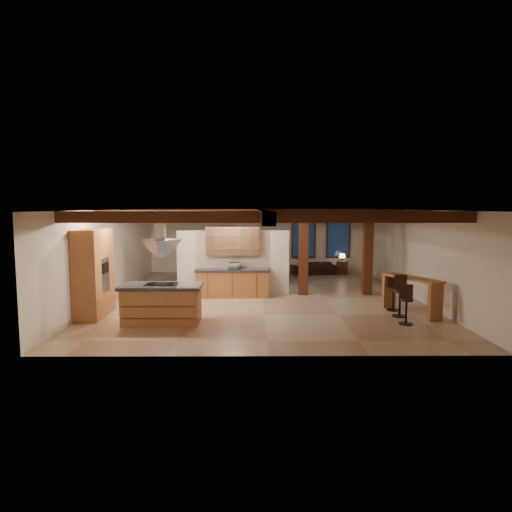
{
  "coord_description": "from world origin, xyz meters",
  "views": [
    {
      "loc": [
        -0.32,
        -14.93,
        3.0
      ],
      "look_at": [
        -0.22,
        0.5,
        1.33
      ],
      "focal_mm": 32.0,
      "sensor_mm": 36.0,
      "label": 1
    }
  ],
  "objects": [
    {
      "name": "upper_display_cabinet",
      "position": [
        -1.0,
        0.31,
        1.85
      ],
      "size": [
        1.8,
        0.36,
        0.95
      ],
      "color": "#A65F35",
      "rests_on": "partition_wall"
    },
    {
      "name": "partition_wall",
      "position": [
        -1.0,
        0.5,
        1.1
      ],
      "size": [
        3.8,
        0.18,
        2.2
      ],
      "primitive_type": "cube",
      "color": "silver",
      "rests_on": "ground"
    },
    {
      "name": "table_lamp",
      "position": [
        3.69,
        5.36,
        0.82
      ],
      "size": [
        0.28,
        0.28,
        0.33
      ],
      "color": "black",
      "rests_on": "side_table"
    },
    {
      "name": "range_hood",
      "position": [
        -2.68,
        -3.33,
        1.78
      ],
      "size": [
        1.1,
        1.1,
        1.4
      ],
      "color": "silver",
      "rests_on": "room_walls"
    },
    {
      "name": "dining_table",
      "position": [
        -0.53,
        2.98,
        0.34
      ],
      "size": [
        2.15,
        1.62,
        0.67
      ],
      "primitive_type": "imported",
      "rotation": [
        0.0,
        0.0,
        -0.33
      ],
      "color": "#39190E",
      "rests_on": "ground"
    },
    {
      "name": "dining_chairs",
      "position": [
        -0.53,
        2.98,
        0.68
      ],
      "size": [
        2.29,
        2.29,
        1.33
      ],
      "color": "#421510",
      "rests_on": "ground"
    },
    {
      "name": "ceiling_beams",
      "position": [
        0.0,
        0.0,
        2.76
      ],
      "size": [
        10.0,
        12.0,
        0.28
      ],
      "color": "#421510",
      "rests_on": "room_walls"
    },
    {
      "name": "sofa",
      "position": [
        2.38,
        5.33,
        0.29
      ],
      "size": [
        2.04,
        1.01,
        0.57
      ],
      "primitive_type": "imported",
      "rotation": [
        0.0,
        0.0,
        3.27
      ],
      "color": "black",
      "rests_on": "ground"
    },
    {
      "name": "room_walls",
      "position": [
        0.0,
        0.0,
        1.78
      ],
      "size": [
        12.0,
        12.0,
        12.0
      ],
      "color": "silver",
      "rests_on": "ground"
    },
    {
      "name": "microwave",
      "position": [
        -0.94,
        0.11,
        1.05
      ],
      "size": [
        0.43,
        0.33,
        0.21
      ],
      "primitive_type": "imported",
      "rotation": [
        0.0,
        0.0,
        2.95
      ],
      "color": "#BABABF",
      "rests_on": "back_counter"
    },
    {
      "name": "bar_counter",
      "position": [
        4.12,
        -2.34,
        0.71
      ],
      "size": [
        1.28,
        2.02,
        1.05
      ],
      "color": "#A65F35",
      "rests_on": "ground"
    },
    {
      "name": "framed_art",
      "position": [
        -1.5,
        5.94,
        1.7
      ],
      "size": [
        0.65,
        0.05,
        0.85
      ],
      "color": "#421510",
      "rests_on": "room_walls"
    },
    {
      "name": "back_counter",
      "position": [
        -1.0,
        0.11,
        0.48
      ],
      "size": [
        2.5,
        0.66,
        0.94
      ],
      "color": "#A65F35",
      "rests_on": "ground"
    },
    {
      "name": "pantry_cabinet",
      "position": [
        -4.67,
        -2.6,
        1.2
      ],
      "size": [
        0.67,
        1.6,
        2.4
      ],
      "color": "#A65F35",
      "rests_on": "ground"
    },
    {
      "name": "recessed_cans",
      "position": [
        -2.53,
        -1.93,
        2.87
      ],
      "size": [
        3.16,
        2.46,
        0.03
      ],
      "color": "silver",
      "rests_on": "room_walls"
    },
    {
      "name": "back_windows",
      "position": [
        2.8,
        5.93,
        1.5
      ],
      "size": [
        2.7,
        0.07,
        1.7
      ],
      "color": "#421510",
      "rests_on": "room_walls"
    },
    {
      "name": "side_table",
      "position": [
        3.69,
        5.36,
        0.29
      ],
      "size": [
        0.58,
        0.58,
        0.58
      ],
      "primitive_type": "cube",
      "rotation": [
        0.0,
        0.0,
        -0.28
      ],
      "color": "#421510",
      "rests_on": "ground"
    },
    {
      "name": "bar_stool_a",
      "position": [
        3.62,
        -3.47,
        0.52
      ],
      "size": [
        0.37,
        0.39,
        1.01
      ],
      "color": "black",
      "rests_on": "ground"
    },
    {
      "name": "timber_posts",
      "position": [
        2.5,
        0.5,
        1.76
      ],
      "size": [
        2.5,
        0.3,
        2.9
      ],
      "color": "#421510",
      "rests_on": "ground"
    },
    {
      "name": "bar_stool_b",
      "position": [
        3.72,
        -2.65,
        0.58
      ],
      "size": [
        0.42,
        0.43,
        1.13
      ],
      "color": "black",
      "rests_on": "ground"
    },
    {
      "name": "kitchen_island",
      "position": [
        -2.68,
        -3.33,
        0.52
      ],
      "size": [
        2.07,
        1.1,
        1.03
      ],
      "color": "#A65F35",
      "rests_on": "ground"
    },
    {
      "name": "ground",
      "position": [
        0.0,
        0.0,
        0.0
      ],
      "size": [
        12.0,
        12.0,
        0.0
      ],
      "primitive_type": "plane",
      "color": "tan",
      "rests_on": "ground"
    },
    {
      "name": "bar_stool_c",
      "position": [
        3.75,
        -1.92,
        0.51
      ],
      "size": [
        0.35,
        0.36,
        1.01
      ],
      "color": "black",
      "rests_on": "ground"
    }
  ]
}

